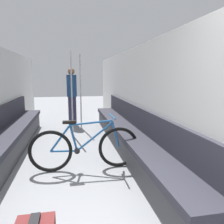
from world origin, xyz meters
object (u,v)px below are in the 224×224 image
object	(u,v)px
bench_seat_row_left	(5,144)
bicycle	(85,148)
passenger_standing	(72,96)
bench_seat_row_right	(129,137)
grab_pole_near	(72,96)
grab_pole_far	(81,93)

from	to	relation	value
bench_seat_row_left	bicycle	size ratio (longest dim) A/B	3.09
bench_seat_row_left	bicycle	distance (m)	1.56
passenger_standing	bench_seat_row_right	bearing A→B (deg)	122.02
grab_pole_near	passenger_standing	bearing A→B (deg)	89.44
bicycle	grab_pole_far	size ratio (longest dim) A/B	0.85
bench_seat_row_left	bench_seat_row_right	bearing A→B (deg)	0.00
bicycle	grab_pole_far	xyz separation A→B (m)	(0.08, 2.83, 0.66)
bench_seat_row_right	bicycle	distance (m)	1.14
bicycle	grab_pole_far	bearing A→B (deg)	85.03
bench_seat_row_left	passenger_standing	bearing A→B (deg)	65.45
bicycle	passenger_standing	xyz separation A→B (m)	(-0.16, 3.39, 0.54)
bicycle	grab_pole_near	xyz separation A→B (m)	(-0.18, 2.07, 0.66)
passenger_standing	bicycle	bearing A→B (deg)	103.16
bench_seat_row_left	grab_pole_far	distance (m)	2.71
grab_pole_far	grab_pole_near	bearing A→B (deg)	-108.26
bench_seat_row_right	bench_seat_row_left	bearing A→B (deg)	180.00
bench_seat_row_left	grab_pole_near	bearing A→B (deg)	48.58
bench_seat_row_left	bicycle	world-z (taller)	bench_seat_row_left
grab_pole_far	passenger_standing	distance (m)	0.62
bench_seat_row_right	grab_pole_far	distance (m)	2.42
bench_seat_row_left	passenger_standing	distance (m)	3.04
bench_seat_row_right	passenger_standing	world-z (taller)	passenger_standing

